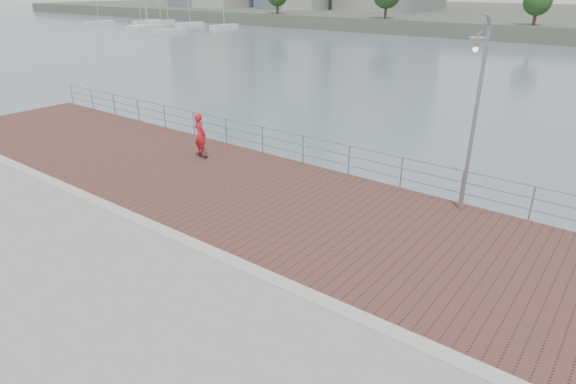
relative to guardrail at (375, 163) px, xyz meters
The scene contains 8 objects.
water 7.50m from the guardrail, 90.00° to the right, with size 400.00×400.00×0.00m, color slate.
brick_lane 3.47m from the guardrail, 90.00° to the right, with size 40.00×6.80×0.02m, color brown.
curb 7.03m from the guardrail, 90.00° to the right, with size 40.00×0.40×0.06m, color #B7B5AD.
guardrail is the anchor object (origin of this frame).
street_lamp 4.67m from the guardrail, 15.34° to the right, with size 0.40×1.16×5.48m.
skateboard 7.03m from the guardrail, 164.14° to the right, with size 0.71×0.31×0.08m.
skateboarder 7.01m from the guardrail, 164.14° to the right, with size 0.61×0.40×1.68m, color red.
marina 96.36m from the guardrail, 145.65° to the left, with size 31.79×20.37×10.20m.
Camera 1 is at (7.18, -7.41, 6.45)m, focal length 30.00 mm.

